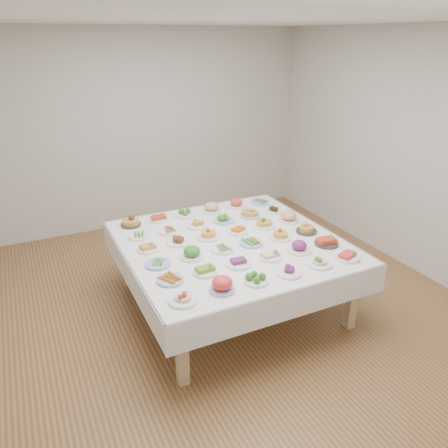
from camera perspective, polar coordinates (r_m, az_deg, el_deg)
name	(u,v)px	position (r m, az deg, el deg)	size (l,w,h in m)	color
room_envelope	(215,133)	(4.14, -1.19, 11.79)	(5.02, 5.02, 2.81)	#93633D
display_table	(230,247)	(4.46, 0.84, -3.02)	(2.13, 2.13, 0.75)	white
dish_0	(183,296)	(3.46, -5.38, -9.34)	(0.24, 0.24, 0.11)	white
dish_1	(222,284)	(3.57, -0.23, -7.90)	(0.21, 0.21, 0.13)	#4C66B2
dish_2	(256,277)	(3.71, 4.20, -6.91)	(0.21, 0.21, 0.10)	white
dish_3	(289,270)	(3.86, 8.49, -6.00)	(0.22, 0.22, 0.09)	white
dish_4	(320,261)	(4.05, 12.40, -4.69)	(0.22, 0.22, 0.11)	white
dish_5	(347,254)	(4.23, 15.79, -3.81)	(0.23, 0.23, 0.11)	white
dish_6	(170,278)	(3.75, -7.02, -7.08)	(0.25, 0.23, 0.06)	#4C66B2
dish_7	(205,269)	(3.83, -2.49, -5.85)	(0.22, 0.22, 0.10)	white
dish_8	(238,261)	(3.97, 1.89, -4.92)	(0.23, 0.23, 0.09)	white
dish_9	(270,254)	(4.10, 6.05, -3.88)	(0.21, 0.21, 0.10)	white
dish_10	(299,246)	(4.26, 9.79, -2.90)	(0.23, 0.23, 0.12)	white
dish_11	(327,240)	(4.45, 13.25, -2.11)	(0.23, 0.23, 0.11)	#2F2D2A
dish_12	(158,263)	(4.01, -8.59, -5.09)	(0.23, 0.23, 0.05)	#4C66B2
dish_13	(192,253)	(4.09, -4.22, -3.75)	(0.23, 0.23, 0.12)	white
dish_14	(222,249)	(4.23, -0.21, -3.22)	(0.21, 0.21, 0.05)	white
dish_15	(251,242)	(4.36, 3.60, -2.39)	(0.23, 0.23, 0.05)	#4C66B2
dish_16	(280,234)	(4.49, 7.38, -1.25)	(0.22, 0.22, 0.12)	white
dish_17	(307,227)	(4.68, 10.75, -0.39)	(0.22, 0.22, 0.13)	#2F2D2A
dish_18	(148,248)	(4.29, -9.90, -3.06)	(0.20, 0.20, 0.08)	white
dish_19	(179,240)	(4.38, -5.96, -2.11)	(0.22, 0.22, 0.09)	white
dish_20	(208,232)	(4.47, -2.04, -1.11)	(0.23, 0.23, 0.14)	white
dish_21	(238,229)	(4.61, 1.88, -0.71)	(0.22, 0.22, 0.09)	white
dish_22	(264,220)	(4.75, 5.27, 0.47)	(0.26, 0.25, 0.15)	white
dish_23	(289,216)	(4.92, 8.45, 1.07)	(0.23, 0.23, 0.14)	white
dish_24	(139,235)	(4.59, -11.03, -1.48)	(0.22, 0.22, 0.05)	white
dish_25	(169,230)	(4.66, -7.15, -0.76)	(0.24, 0.24, 0.06)	white
dish_26	(197,223)	(4.75, -3.54, 0.12)	(0.22, 0.22, 0.10)	white
dish_27	(224,218)	(4.86, -0.02, 0.82)	(0.23, 0.23, 0.10)	#4C66B2
dish_28	(250,211)	(5.01, 3.42, 1.70)	(0.25, 0.24, 0.14)	#4C66B2
dish_29	(274,210)	(5.17, 6.52, 1.89)	(0.21, 0.21, 0.08)	white
dish_30	(131,220)	(4.86, -12.11, 0.51)	(0.24, 0.23, 0.14)	#2F2D2A
dish_31	(159,218)	(4.95, -8.53, 0.83)	(0.20, 0.20, 0.09)	white
dish_32	(185,213)	(5.04, -5.09, 1.44)	(0.23, 0.23, 0.09)	white
dish_33	(211,207)	(5.14, -1.65, 2.22)	(0.24, 0.24, 0.13)	white
dish_34	(236,203)	(5.29, 1.63, 2.80)	(0.23, 0.23, 0.12)	white
dish_35	(260,202)	(5.44, 4.79, 2.95)	(0.23, 0.23, 0.05)	#4C66B2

